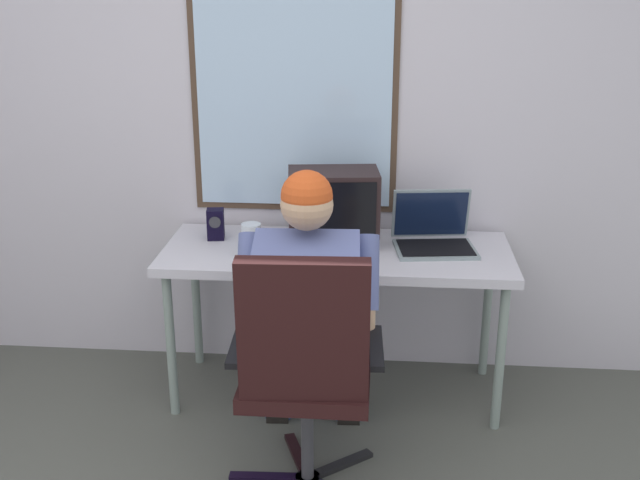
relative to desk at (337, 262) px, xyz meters
name	(u,v)px	position (x,y,z in m)	size (l,w,h in m)	color
wall_rear	(295,81)	(-0.23, 0.36, 0.76)	(4.68, 0.08, 2.86)	silver
desk	(337,262)	(0.00, 0.00, 0.00)	(1.57, 0.61, 0.73)	gray
office_chair	(305,362)	(-0.06, -0.80, -0.08)	(0.60, 0.61, 1.03)	black
person_seated	(309,311)	(-0.07, -0.54, 0.00)	(0.54, 0.80, 1.27)	navy
crt_monitor	(333,203)	(-0.02, 0.05, 0.26)	(0.43, 0.30, 0.35)	beige
laptop	(433,232)	(0.43, 0.08, 0.13)	(0.39, 0.34, 0.25)	gray
wine_glass	(251,234)	(-0.37, -0.13, 0.17)	(0.09, 0.09, 0.15)	silver
desk_speaker	(216,224)	(-0.57, 0.10, 0.13)	(0.09, 0.08, 0.14)	black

